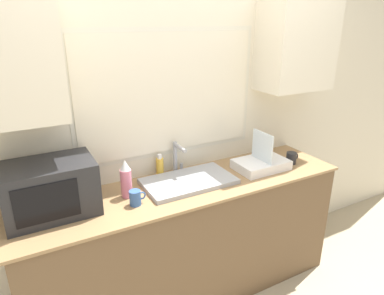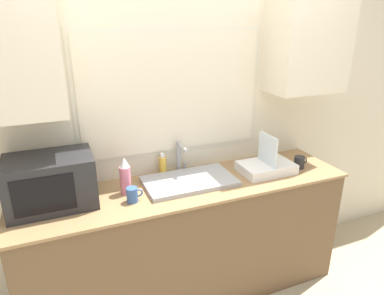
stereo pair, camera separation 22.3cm
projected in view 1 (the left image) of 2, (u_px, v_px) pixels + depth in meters
The scene contains 10 objects.
countertop at pixel (188, 241), 2.51m from camera, with size 2.30×0.58×0.92m.
wall_back at pixel (170, 108), 2.40m from camera, with size 6.00×0.38×2.60m.
sink_basin at pixel (189, 181), 2.37m from camera, with size 0.62×0.36×0.03m.
faucet at pixel (177, 155), 2.47m from camera, with size 0.08×0.18×0.24m.
microwave at pixel (50, 189), 1.96m from camera, with size 0.50×0.34×0.31m.
dish_rack at pixel (261, 163), 2.58m from camera, with size 0.39×0.26×0.29m.
spray_bottle at pixel (126, 179), 2.15m from camera, with size 0.07×0.07×0.25m.
soap_bottle at pixel (160, 166), 2.46m from camera, with size 0.05×0.05×0.17m.
mug_near_sink at pixel (136, 198), 2.08m from camera, with size 0.10×0.07×0.10m.
mug_by_rack at pixel (291, 158), 2.68m from camera, with size 0.11×0.08×0.09m.
Camera 1 is at (-0.98, -1.59, 1.99)m, focal length 32.00 mm.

